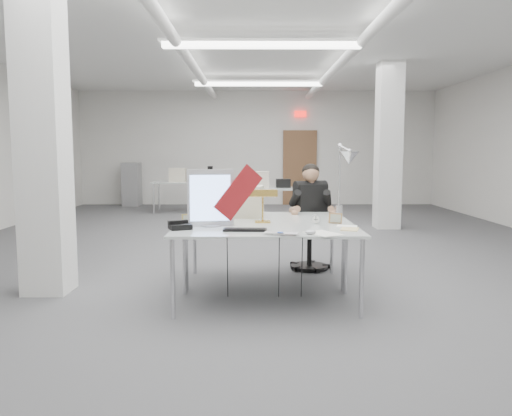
{
  "coord_description": "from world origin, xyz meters",
  "views": [
    {
      "loc": [
        -0.13,
        -7.21,
        1.48
      ],
      "look_at": [
        -0.1,
        -2.0,
        0.9
      ],
      "focal_mm": 35.0,
      "sensor_mm": 36.0,
      "label": 1
    }
  ],
  "objects_px": {
    "desk_phone": "(180,227)",
    "laptop": "(280,234)",
    "seated_person": "(310,199)",
    "monitor": "(210,198)",
    "beige_monitor": "(246,201)",
    "office_chair": "(310,232)",
    "architect_lamp": "(343,179)",
    "bankers_lamp": "(263,206)",
    "desk_main": "(266,230)"
  },
  "relations": [
    {
      "from": "desk_phone",
      "to": "laptop",
      "type": "bearing_deg",
      "value": -43.95
    },
    {
      "from": "seated_person",
      "to": "monitor",
      "type": "distance_m",
      "value": 1.74
    },
    {
      "from": "desk_phone",
      "to": "beige_monitor",
      "type": "xyz_separation_m",
      "value": [
        0.61,
        0.91,
        0.15
      ]
    },
    {
      "from": "office_chair",
      "to": "architect_lamp",
      "type": "distance_m",
      "value": 1.16
    },
    {
      "from": "laptop",
      "to": "seated_person",
      "type": "bearing_deg",
      "value": 89.16
    },
    {
      "from": "seated_person",
      "to": "architect_lamp",
      "type": "bearing_deg",
      "value": -92.96
    },
    {
      "from": "beige_monitor",
      "to": "laptop",
      "type": "bearing_deg",
      "value": -67.47
    },
    {
      "from": "laptop",
      "to": "bankers_lamp",
      "type": "xyz_separation_m",
      "value": [
        -0.14,
        0.82,
        0.16
      ]
    },
    {
      "from": "bankers_lamp",
      "to": "beige_monitor",
      "type": "bearing_deg",
      "value": 107.17
    },
    {
      "from": "laptop",
      "to": "beige_monitor",
      "type": "bearing_deg",
      "value": 117.49
    },
    {
      "from": "desk_main",
      "to": "bankers_lamp",
      "type": "height_order",
      "value": "bankers_lamp"
    },
    {
      "from": "seated_person",
      "to": "bankers_lamp",
      "type": "height_order",
      "value": "seated_person"
    },
    {
      "from": "office_chair",
      "to": "seated_person",
      "type": "relative_size",
      "value": 1.01
    },
    {
      "from": "architect_lamp",
      "to": "desk_phone",
      "type": "bearing_deg",
      "value": -140.52
    },
    {
      "from": "office_chair",
      "to": "architect_lamp",
      "type": "height_order",
      "value": "architect_lamp"
    },
    {
      "from": "monitor",
      "to": "beige_monitor",
      "type": "bearing_deg",
      "value": 55.76
    },
    {
      "from": "laptop",
      "to": "desk_phone",
      "type": "relative_size",
      "value": 1.5
    },
    {
      "from": "office_chair",
      "to": "monitor",
      "type": "xyz_separation_m",
      "value": [
        -1.14,
        -1.36,
        0.57
      ]
    },
    {
      "from": "desk_main",
      "to": "monitor",
      "type": "xyz_separation_m",
      "value": [
        -0.55,
        0.17,
        0.29
      ]
    },
    {
      "from": "desk_main",
      "to": "monitor",
      "type": "height_order",
      "value": "monitor"
    },
    {
      "from": "laptop",
      "to": "bankers_lamp",
      "type": "height_order",
      "value": "bankers_lamp"
    },
    {
      "from": "bankers_lamp",
      "to": "desk_phone",
      "type": "height_order",
      "value": "bankers_lamp"
    },
    {
      "from": "monitor",
      "to": "office_chair",
      "type": "bearing_deg",
      "value": 41.29
    },
    {
      "from": "desk_main",
      "to": "seated_person",
      "type": "relative_size",
      "value": 1.94
    },
    {
      "from": "desk_main",
      "to": "seated_person",
      "type": "xyz_separation_m",
      "value": [
        0.59,
        1.48,
        0.16
      ]
    },
    {
      "from": "office_chair",
      "to": "monitor",
      "type": "bearing_deg",
      "value": -150.46
    },
    {
      "from": "beige_monitor",
      "to": "office_chair",
      "type": "bearing_deg",
      "value": 47.61
    },
    {
      "from": "seated_person",
      "to": "beige_monitor",
      "type": "height_order",
      "value": "seated_person"
    },
    {
      "from": "office_chair",
      "to": "architect_lamp",
      "type": "xyz_separation_m",
      "value": [
        0.26,
        -0.87,
        0.73
      ]
    },
    {
      "from": "office_chair",
      "to": "seated_person",
      "type": "bearing_deg",
      "value": -110.54
    },
    {
      "from": "seated_person",
      "to": "monitor",
      "type": "height_order",
      "value": "seated_person"
    },
    {
      "from": "desk_main",
      "to": "bankers_lamp",
      "type": "relative_size",
      "value": 5.33
    },
    {
      "from": "desk_phone",
      "to": "architect_lamp",
      "type": "bearing_deg",
      "value": 0.37
    },
    {
      "from": "office_chair",
      "to": "beige_monitor",
      "type": "xyz_separation_m",
      "value": [
        -0.8,
        -0.65,
        0.46
      ]
    },
    {
      "from": "desk_main",
      "to": "seated_person",
      "type": "bearing_deg",
      "value": 68.2
    },
    {
      "from": "seated_person",
      "to": "desk_phone",
      "type": "xyz_separation_m",
      "value": [
        -1.41,
        -1.51,
        -0.12
      ]
    },
    {
      "from": "seated_person",
      "to": "desk_phone",
      "type": "distance_m",
      "value": 2.07
    },
    {
      "from": "desk_main",
      "to": "office_chair",
      "type": "xyz_separation_m",
      "value": [
        0.59,
        1.53,
        -0.27
      ]
    },
    {
      "from": "seated_person",
      "to": "beige_monitor",
      "type": "bearing_deg",
      "value": -163.65
    },
    {
      "from": "monitor",
      "to": "laptop",
      "type": "bearing_deg",
      "value": -49.84
    },
    {
      "from": "desk_main",
      "to": "beige_monitor",
      "type": "xyz_separation_m",
      "value": [
        -0.21,
        0.88,
        0.19
      ]
    },
    {
      "from": "office_chair",
      "to": "bankers_lamp",
      "type": "xyz_separation_m",
      "value": [
        -0.62,
        -1.11,
        0.45
      ]
    },
    {
      "from": "seated_person",
      "to": "beige_monitor",
      "type": "distance_m",
      "value": 1.0
    },
    {
      "from": "office_chair",
      "to": "bankers_lamp",
      "type": "distance_m",
      "value": 1.35
    },
    {
      "from": "beige_monitor",
      "to": "architect_lamp",
      "type": "height_order",
      "value": "architect_lamp"
    },
    {
      "from": "laptop",
      "to": "office_chair",
      "type": "bearing_deg",
      "value": 89.51
    },
    {
      "from": "office_chair",
      "to": "desk_phone",
      "type": "distance_m",
      "value": 2.12
    },
    {
      "from": "desk_main",
      "to": "laptop",
      "type": "distance_m",
      "value": 0.42
    },
    {
      "from": "desk_main",
      "to": "seated_person",
      "type": "distance_m",
      "value": 1.6
    },
    {
      "from": "desk_phone",
      "to": "office_chair",
      "type": "bearing_deg",
      "value": 25.72
    }
  ]
}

